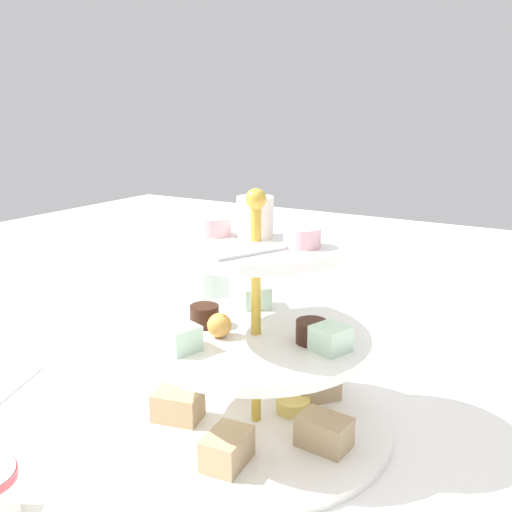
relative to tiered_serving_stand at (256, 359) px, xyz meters
The scene contains 4 objects.
ground_plane 0.08m from the tiered_serving_stand, 166.65° to the right, with size 2.40×2.40×0.00m, color white.
tiered_serving_stand is the anchor object (origin of this frame).
water_glass_tall_right 0.25m from the tiered_serving_stand, 46.76° to the left, with size 0.07×0.07×0.11m, color silver.
butter_knife_left 0.31m from the tiered_serving_stand, 33.58° to the right, with size 0.17×0.01×0.00m, color silver.
Camera 1 is at (-0.46, -0.28, 0.32)m, focal length 40.52 mm.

